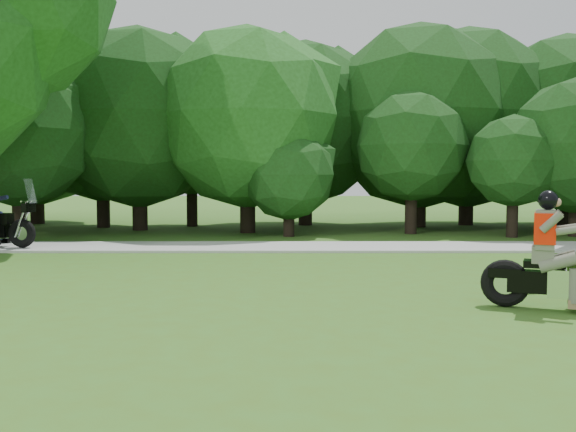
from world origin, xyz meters
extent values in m
plane|color=#40651C|center=(0.00, 0.00, 0.00)|extent=(100.00, 100.00, 0.00)
cube|color=#AAAAA4|center=(0.00, 8.00, 0.03)|extent=(60.00, 2.20, 0.06)
cylinder|color=black|center=(4.72, 10.82, 0.69)|extent=(0.34, 0.34, 1.39)
sphere|color=#173610|center=(4.72, 10.82, 2.29)|extent=(2.78, 2.78, 2.78)
cylinder|color=black|center=(-1.97, 11.12, 0.48)|extent=(0.34, 0.34, 0.97)
sphere|color=#173610|center=(-1.97, 11.12, 1.88)|extent=(2.80, 2.80, 2.80)
cylinder|color=black|center=(4.68, 15.66, 0.90)|extent=(0.54, 0.54, 1.80)
sphere|color=#173610|center=(4.68, 15.66, 3.99)|extent=(6.74, 6.74, 6.74)
cylinder|color=black|center=(-5.50, 15.05, 0.90)|extent=(0.40, 0.40, 1.80)
sphere|color=#173610|center=(-5.50, 15.05, 3.07)|extent=(3.90, 3.90, 3.90)
cylinder|color=black|center=(-1.34, 15.61, 0.90)|extent=(0.51, 0.51, 1.80)
sphere|color=#173610|center=(-1.34, 15.61, 3.79)|extent=(6.14, 6.14, 6.14)
cylinder|color=black|center=(-8.59, 14.53, 0.90)|extent=(0.46, 0.46, 1.80)
sphere|color=#173610|center=(-8.59, 14.53, 3.49)|extent=(5.19, 5.19, 5.19)
cylinder|color=black|center=(8.15, 15.29, 0.90)|extent=(0.52, 0.52, 1.80)
sphere|color=#173610|center=(8.15, 15.29, 3.86)|extent=(6.34, 6.34, 6.34)
cylinder|color=black|center=(1.91, 12.02, 0.82)|extent=(0.38, 0.38, 1.63)
sphere|color=#173610|center=(1.91, 12.02, 2.78)|extent=(3.55, 3.55, 3.55)
cylinder|color=black|center=(6.75, 11.10, 0.70)|extent=(0.41, 0.41, 1.39)
cylinder|color=black|center=(2.71, 14.73, 0.90)|extent=(0.53, 0.53, 1.80)
sphere|color=#173610|center=(2.71, 14.73, 3.97)|extent=(6.67, 6.67, 6.67)
cylinder|color=black|center=(-3.31, 12.42, 0.90)|extent=(0.50, 0.50, 1.80)
sphere|color=#1F5016|center=(-3.31, 12.42, 3.72)|extent=(5.92, 5.92, 5.92)
cylinder|color=black|center=(-11.65, 16.32, 0.90)|extent=(0.52, 0.52, 1.80)
sphere|color=#173610|center=(-11.65, 16.32, 3.90)|extent=(6.45, 6.45, 6.45)
cylinder|color=black|center=(-7.02, 13.40, 0.90)|extent=(0.51, 0.51, 1.80)
sphere|color=#173610|center=(-7.02, 13.40, 3.80)|extent=(6.16, 6.16, 6.16)
cylinder|color=black|center=(-10.16, 11.12, 0.84)|extent=(0.43, 0.43, 1.67)
sphere|color=#173610|center=(-10.16, 11.12, 3.18)|extent=(4.63, 4.63, 4.63)
torus|color=black|center=(1.05, 0.64, 0.34)|extent=(0.69, 0.44, 0.67)
cube|color=black|center=(1.63, 0.39, 0.38)|extent=(1.17, 0.67, 0.31)
cube|color=silver|center=(1.78, 0.33, 0.38)|extent=(0.55, 0.48, 0.38)
cube|color=black|center=(1.51, 0.45, 0.63)|extent=(0.58, 0.48, 0.10)
cube|color=#646955|center=(1.51, 0.45, 0.77)|extent=(0.41, 0.45, 0.23)
cube|color=#646955|center=(1.52, 0.44, 1.11)|extent=(0.39, 0.47, 0.54)
cube|color=#FF1F05|center=(1.52, 0.44, 1.13)|extent=(0.43, 0.52, 0.42)
sphere|color=black|center=(1.55, 0.43, 1.52)|extent=(0.27, 0.27, 0.27)
torus|color=black|center=(-8.61, 7.53, 0.42)|extent=(0.75, 0.35, 0.72)
cube|color=black|center=(-9.17, 7.64, 0.78)|extent=(0.59, 0.41, 0.27)
cylinder|color=silver|center=(-8.57, 7.52, 0.78)|extent=(0.41, 0.13, 0.93)
cylinder|color=silver|center=(-8.40, 7.48, 1.22)|extent=(0.17, 0.65, 0.04)
camera|label=1|loc=(-2.02, -8.32, 1.85)|focal=40.00mm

